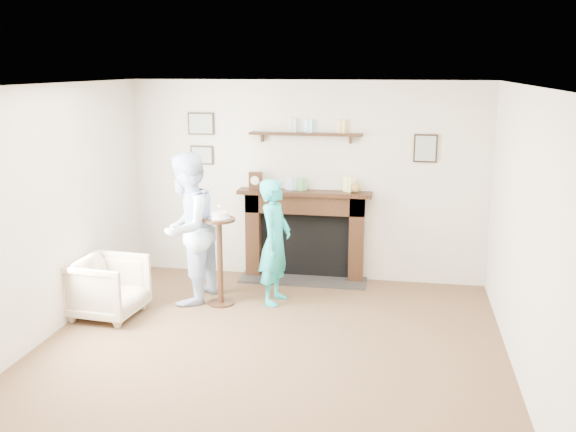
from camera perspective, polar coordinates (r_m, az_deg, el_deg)
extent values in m
plane|color=brown|center=(6.10, -2.14, -12.69)|extent=(5.00, 5.00, 0.00)
cube|color=beige|center=(8.07, 1.61, 3.11)|extent=(4.50, 0.04, 2.50)
cube|color=beige|center=(6.53, -21.90, -0.28)|extent=(0.04, 5.00, 2.50)
cube|color=beige|center=(5.64, 20.70, -2.20)|extent=(0.04, 5.00, 2.50)
cube|color=silver|center=(5.49, -2.36, 11.47)|extent=(4.50, 5.00, 0.04)
cube|color=black|center=(8.25, -3.06, -1.66)|extent=(0.18, 0.20, 1.10)
cube|color=black|center=(8.06, 6.12, -2.08)|extent=(0.18, 0.20, 1.10)
cube|color=black|center=(8.03, 1.49, 1.09)|extent=(1.50, 0.20, 0.24)
cube|color=black|center=(8.23, 1.55, -2.56)|extent=(1.14, 0.06, 0.86)
cube|color=#302E2B|center=(8.17, 1.32, -5.71)|extent=(1.60, 0.44, 0.03)
cube|color=black|center=(7.97, 1.47, 2.06)|extent=(1.68, 0.26, 0.05)
cube|color=black|center=(7.92, 1.56, 7.30)|extent=(1.40, 0.15, 0.03)
cube|color=black|center=(8.28, -7.74, 8.14)|extent=(0.34, 0.03, 0.28)
cube|color=black|center=(8.32, -7.65, 5.39)|extent=(0.30, 0.03, 0.24)
cube|color=black|center=(7.90, 12.12, 5.90)|extent=(0.28, 0.03, 0.34)
cube|color=black|center=(8.06, -2.89, 3.16)|extent=(0.16, 0.09, 0.22)
cylinder|color=beige|center=(8.02, -2.97, 3.17)|extent=(0.11, 0.01, 0.11)
sphere|color=green|center=(7.88, 6.07, 2.50)|extent=(0.12, 0.12, 0.12)
imported|color=tan|center=(7.36, -15.57, -8.53)|extent=(0.78, 0.76, 0.66)
imported|color=silver|center=(7.61, -8.72, -7.44)|extent=(0.76, 0.92, 1.73)
imported|color=teal|center=(7.50, -1.14, -7.62)|extent=(0.41, 0.57, 1.44)
cylinder|color=black|center=(7.47, -5.97, -7.68)|extent=(0.30, 0.30, 0.02)
cylinder|color=black|center=(7.31, -6.06, -4.10)|extent=(0.06, 0.06, 0.96)
cylinder|color=black|center=(7.18, -6.16, -0.33)|extent=(0.36, 0.36, 0.03)
cylinder|color=silver|center=(7.17, -6.16, -0.18)|extent=(0.24, 0.24, 0.01)
cylinder|color=white|center=(7.17, -6.17, 0.11)|extent=(0.19, 0.19, 0.07)
cylinder|color=#FFDBA1|center=(7.15, -6.18, 0.59)|extent=(0.01, 0.01, 0.05)
sphere|color=orange|center=(7.14, -6.19, 0.87)|extent=(0.02, 0.02, 0.02)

